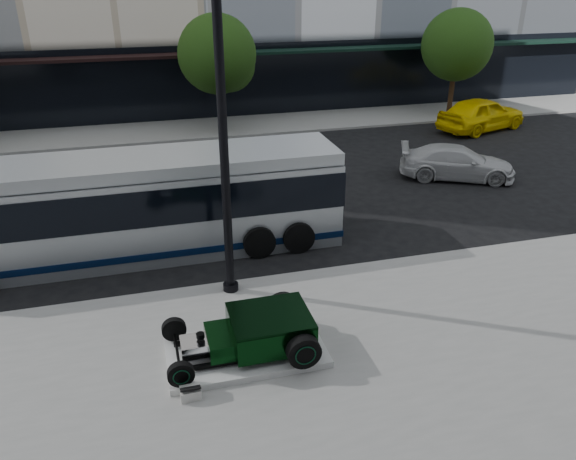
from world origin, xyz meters
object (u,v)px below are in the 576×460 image
object	(u,v)px
transit_bus	(135,206)
hot_rod	(260,331)
lamppost	(225,168)
yellow_taxi	(482,114)
white_sedan	(457,162)

from	to	relation	value
transit_bus	hot_rod	bearing A→B (deg)	-67.99
lamppost	hot_rod	bearing A→B (deg)	-86.48
hot_rod	lamppost	xyz separation A→B (m)	(-0.17, 2.79, 2.77)
yellow_taxi	lamppost	bearing A→B (deg)	111.28
lamppost	yellow_taxi	bearing A→B (deg)	39.14
hot_rod	transit_bus	distance (m)	6.41
hot_rod	white_sedan	distance (m)	13.66
lamppost	transit_bus	size ratio (longest dim) A/B	0.60
transit_bus	yellow_taxi	bearing A→B (deg)	28.11
yellow_taxi	hot_rod	bearing A→B (deg)	117.34
hot_rod	transit_bus	xyz separation A→B (m)	(-2.39, 5.90, 0.79)
lamppost	transit_bus	distance (m)	4.30
white_sedan	transit_bus	bearing A→B (deg)	128.85
transit_bus	white_sedan	bearing A→B (deg)	14.45
hot_rod	transit_bus	world-z (taller)	transit_bus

